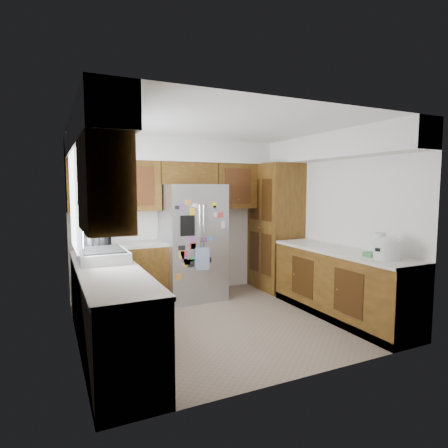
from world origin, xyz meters
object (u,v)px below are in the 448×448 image
at_px(pantry, 275,227).
at_px(paper_towel, 379,245).
at_px(rice_cooker, 387,247).
at_px(fridge, 193,242).

bearing_deg(pantry, paper_towel, -90.54).
bearing_deg(paper_towel, rice_cooker, -78.08).
bearing_deg(fridge, pantry, -2.06).
relative_size(fridge, rice_cooker, 5.68).
relative_size(pantry, rice_cooker, 6.78).
bearing_deg(rice_cooker, paper_towel, 101.92).
bearing_deg(paper_towel, pantry, 89.46).
xyz_separation_m(pantry, rice_cooker, (-0.00, -2.36, -0.01)).
bearing_deg(fridge, paper_towel, -57.40).
bearing_deg(rice_cooker, fridge, 121.88).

